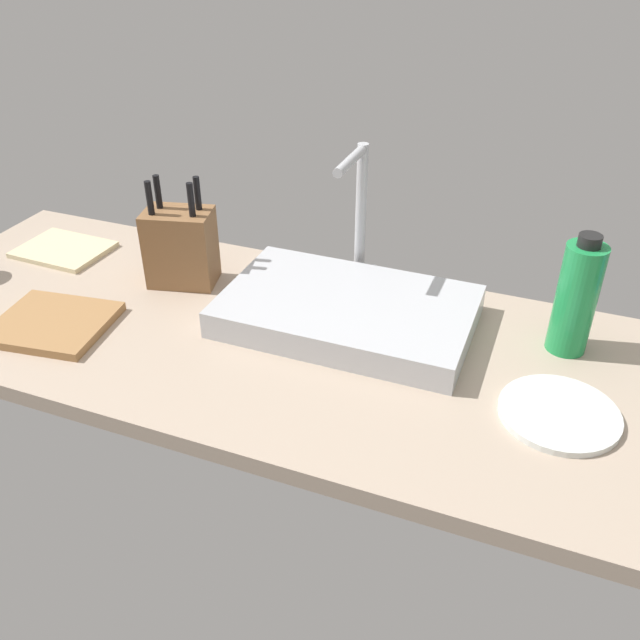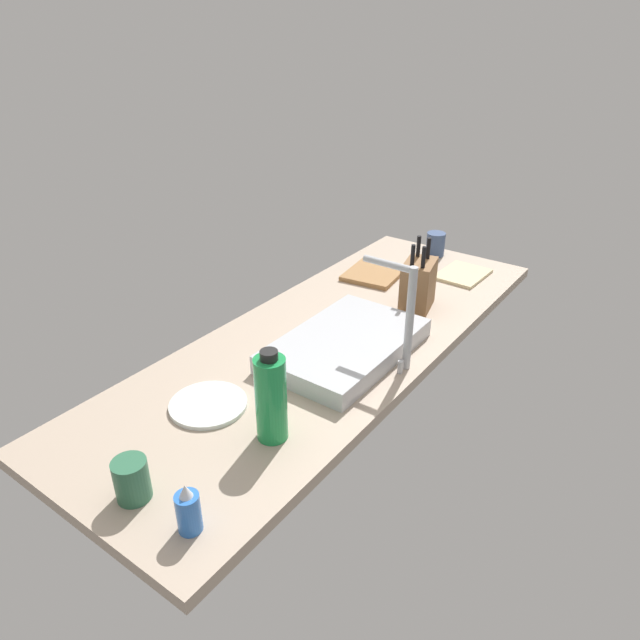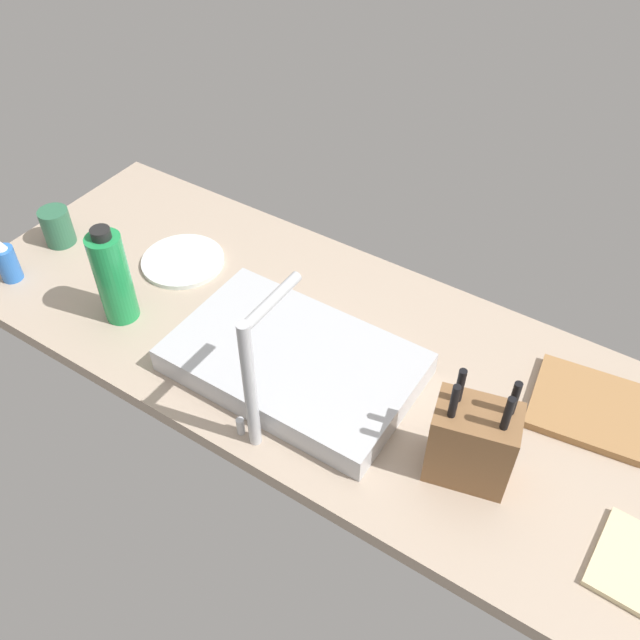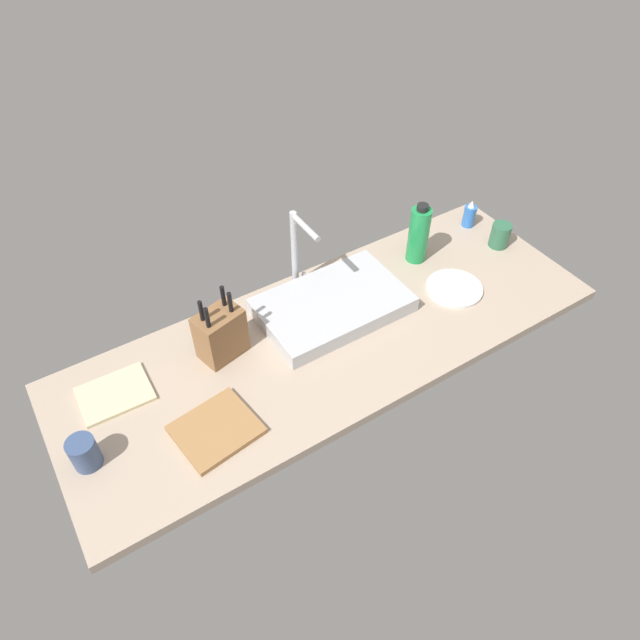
{
  "view_description": "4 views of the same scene",
  "coord_description": "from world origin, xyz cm",
  "px_view_note": "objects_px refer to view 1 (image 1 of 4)",
  "views": [
    {
      "loc": [
        43.56,
        -101.42,
        79.44
      ],
      "look_at": [
        3.89,
        -0.32,
        9.56
      ],
      "focal_mm": 37.84,
      "sensor_mm": 36.0,
      "label": 1
    },
    {
      "loc": [
        131.37,
        90.69,
        94.7
      ],
      "look_at": [
        6.12,
        -0.0,
        12.07
      ],
      "focal_mm": 32.25,
      "sensor_mm": 36.0,
      "label": 2
    },
    {
      "loc": [
        -49.9,
        86.02,
        112.07
      ],
      "look_at": [
        4.79,
        1.42,
        12.66
      ],
      "focal_mm": 38.17,
      "sensor_mm": 36.0,
      "label": 3
    },
    {
      "loc": [
        -74.26,
        -109.13,
        145.2
      ],
      "look_at": [
        -3.58,
        2.36,
        10.36
      ],
      "focal_mm": 32.4,
      "sensor_mm": 36.0,
      "label": 4
    }
  ],
  "objects_px": {
    "faucet": "(359,205)",
    "dinner_plate": "(559,413)",
    "cutting_board": "(53,323)",
    "dish_towel": "(64,250)",
    "knife_block": "(181,246)",
    "water_bottle": "(576,298)",
    "sink_basin": "(347,311)"
  },
  "relations": [
    {
      "from": "dish_towel",
      "to": "dinner_plate",
      "type": "bearing_deg",
      "value": -9.18
    },
    {
      "from": "faucet",
      "to": "dinner_plate",
      "type": "bearing_deg",
      "value": -33.56
    },
    {
      "from": "cutting_board",
      "to": "dinner_plate",
      "type": "height_order",
      "value": "cutting_board"
    },
    {
      "from": "cutting_board",
      "to": "dinner_plate",
      "type": "bearing_deg",
      "value": 5.25
    },
    {
      "from": "sink_basin",
      "to": "faucet",
      "type": "distance_m",
      "value": 0.23
    },
    {
      "from": "sink_basin",
      "to": "cutting_board",
      "type": "relative_size",
      "value": 2.26
    },
    {
      "from": "faucet",
      "to": "water_bottle",
      "type": "height_order",
      "value": "faucet"
    },
    {
      "from": "water_bottle",
      "to": "dinner_plate",
      "type": "xyz_separation_m",
      "value": [
        0.01,
        -0.22,
        -0.11
      ]
    },
    {
      "from": "sink_basin",
      "to": "cutting_board",
      "type": "height_order",
      "value": "sink_basin"
    },
    {
      "from": "faucet",
      "to": "sink_basin",
      "type": "bearing_deg",
      "value": -77.76
    },
    {
      "from": "cutting_board",
      "to": "sink_basin",
      "type": "bearing_deg",
      "value": 22.94
    },
    {
      "from": "knife_block",
      "to": "water_bottle",
      "type": "distance_m",
      "value": 0.83
    },
    {
      "from": "faucet",
      "to": "water_bottle",
      "type": "xyz_separation_m",
      "value": [
        0.46,
        -0.1,
        -0.07
      ]
    },
    {
      "from": "cutting_board",
      "to": "dish_towel",
      "type": "bearing_deg",
      "value": 125.89
    },
    {
      "from": "faucet",
      "to": "water_bottle",
      "type": "distance_m",
      "value": 0.48
    },
    {
      "from": "faucet",
      "to": "cutting_board",
      "type": "bearing_deg",
      "value": -142.16
    },
    {
      "from": "sink_basin",
      "to": "dinner_plate",
      "type": "relative_size",
      "value": 2.47
    },
    {
      "from": "cutting_board",
      "to": "water_bottle",
      "type": "bearing_deg",
      "value": 17.32
    },
    {
      "from": "water_bottle",
      "to": "dish_towel",
      "type": "xyz_separation_m",
      "value": [
        -1.19,
        -0.02,
        -0.11
      ]
    },
    {
      "from": "sink_basin",
      "to": "knife_block",
      "type": "distance_m",
      "value": 0.41
    },
    {
      "from": "dinner_plate",
      "to": "dish_towel",
      "type": "xyz_separation_m",
      "value": [
        -1.19,
        0.19,
        0.0
      ]
    },
    {
      "from": "cutting_board",
      "to": "dinner_plate",
      "type": "xyz_separation_m",
      "value": [
        0.99,
        0.09,
        -0.0
      ]
    },
    {
      "from": "knife_block",
      "to": "faucet",
      "type": "bearing_deg",
      "value": 6.58
    },
    {
      "from": "sink_basin",
      "to": "dinner_plate",
      "type": "bearing_deg",
      "value": -18.37
    },
    {
      "from": "faucet",
      "to": "cutting_board",
      "type": "distance_m",
      "value": 0.68
    },
    {
      "from": "sink_basin",
      "to": "dish_towel",
      "type": "xyz_separation_m",
      "value": [
        -0.76,
        0.05,
        -0.02
      ]
    },
    {
      "from": "knife_block",
      "to": "cutting_board",
      "type": "bearing_deg",
      "value": -133.65
    },
    {
      "from": "knife_block",
      "to": "cutting_board",
      "type": "relative_size",
      "value": 1.1
    },
    {
      "from": "cutting_board",
      "to": "dish_towel",
      "type": "xyz_separation_m",
      "value": [
        -0.21,
        0.28,
        -0.0
      ]
    },
    {
      "from": "water_bottle",
      "to": "dish_towel",
      "type": "bearing_deg",
      "value": -178.92
    },
    {
      "from": "faucet",
      "to": "water_bottle",
      "type": "bearing_deg",
      "value": -11.79
    },
    {
      "from": "cutting_board",
      "to": "dish_towel",
      "type": "relative_size",
      "value": 1.06
    }
  ]
}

